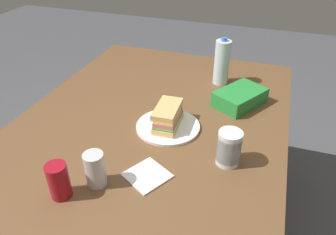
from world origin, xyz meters
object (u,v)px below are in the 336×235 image
at_px(paper_plate, 168,126).
at_px(sandwich, 168,116).
at_px(water_bottle_tall, 222,62).
at_px(chip_bag, 240,97).
at_px(soda_can_silver, 95,169).
at_px(plastic_cup_stack, 229,148).
at_px(dining_table, 139,155).
at_px(soda_can_red, 59,181).

relative_size(paper_plate, sandwich, 1.41).
bearing_deg(water_bottle_tall, chip_bag, -145.96).
distance_m(paper_plate, soda_can_silver, 0.40).
relative_size(paper_plate, soda_can_silver, 2.15).
bearing_deg(plastic_cup_stack, paper_plate, 63.41).
relative_size(paper_plate, water_bottle_tall, 1.09).
bearing_deg(chip_bag, sandwich, -11.26).
xyz_separation_m(plastic_cup_stack, soda_can_silver, (-0.24, 0.39, -0.00)).
height_order(dining_table, soda_can_silver, soda_can_silver).
xyz_separation_m(dining_table, sandwich, (0.12, -0.08, 0.13)).
xyz_separation_m(dining_table, soda_can_red, (-0.34, 0.11, 0.14)).
relative_size(soda_can_red, water_bottle_tall, 0.51).
bearing_deg(plastic_cup_stack, chip_bag, 2.61).
relative_size(dining_table, chip_bag, 7.90).
height_order(soda_can_red, soda_can_silver, same).
distance_m(sandwich, soda_can_silver, 0.40).
relative_size(soda_can_red, plastic_cup_stack, 0.93).
bearing_deg(dining_table, plastic_cup_stack, -92.82).
distance_m(paper_plate, chip_bag, 0.38).
height_order(plastic_cup_stack, soda_can_silver, plastic_cup_stack).
relative_size(water_bottle_tall, soda_can_silver, 1.96).
bearing_deg(soda_can_red, paper_plate, -23.47).
distance_m(sandwich, plastic_cup_stack, 0.30).
bearing_deg(water_bottle_tall, dining_table, 160.33).
xyz_separation_m(chip_bag, plastic_cup_stack, (-0.42, -0.02, 0.03)).
bearing_deg(water_bottle_tall, plastic_cup_stack, -166.59).
distance_m(sandwich, chip_bag, 0.38).
distance_m(sandwich, soda_can_red, 0.50).
distance_m(dining_table, water_bottle_tall, 0.65).
relative_size(dining_table, plastic_cup_stack, 13.87).
xyz_separation_m(paper_plate, water_bottle_tall, (0.47, -0.12, 0.11)).
distance_m(paper_plate, plastic_cup_stack, 0.31).
distance_m(plastic_cup_stack, soda_can_silver, 0.46).
bearing_deg(sandwich, chip_bag, -41.79).
height_order(soda_can_red, water_bottle_tall, water_bottle_tall).
height_order(sandwich, water_bottle_tall, water_bottle_tall).
bearing_deg(chip_bag, dining_table, -9.27).
bearing_deg(chip_bag, plastic_cup_stack, 33.14).
bearing_deg(water_bottle_tall, soda_can_red, 160.81).
bearing_deg(paper_plate, dining_table, 143.84).
xyz_separation_m(soda_can_red, soda_can_silver, (0.08, -0.08, 0.00)).
xyz_separation_m(chip_bag, water_bottle_tall, (0.19, 0.13, 0.08)).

